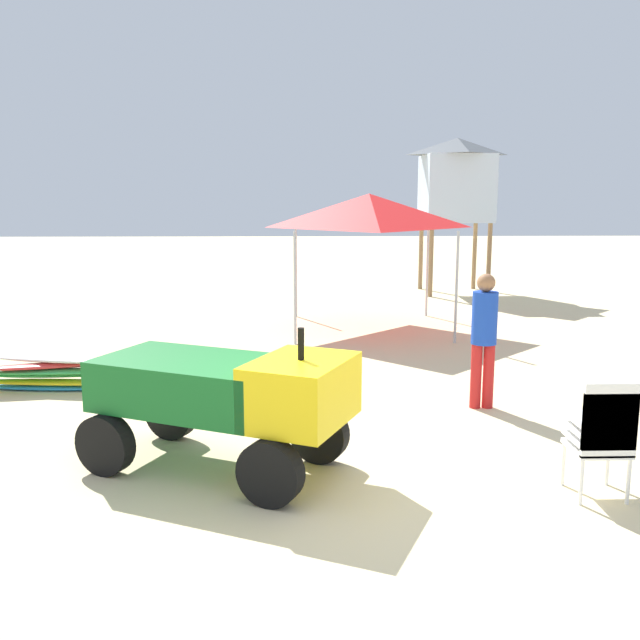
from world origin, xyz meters
The scene contains 7 objects.
ground centered at (0.00, 0.00, 0.00)m, with size 80.00×80.00×0.00m, color beige.
utility_cart centered at (-1.06, 0.38, 0.78)m, with size 2.81×2.16×1.50m.
stacked_plastic_chairs centered at (2.34, -0.40, 0.65)m, with size 0.48×0.48×1.11m.
surfboard_pile centered at (-3.74, 3.34, 0.24)m, with size 2.48×0.77×0.48m.
lifeguard_near_right centered at (1.99, 2.34, 1.00)m, with size 0.32×0.32×1.73m.
popup_canopy centered at (1.05, 7.74, 2.39)m, with size 2.99×2.99×2.72m.
lifeguard_tower centered at (3.95, 12.99, 3.10)m, with size 1.98×1.98×4.22m.
Camera 1 is at (-0.33, -6.17, 2.69)m, focal length 38.96 mm.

